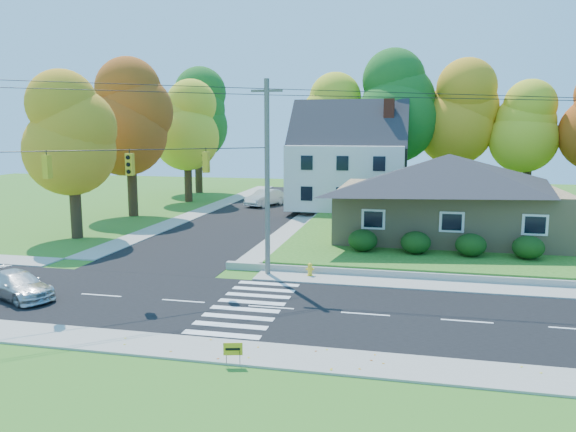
% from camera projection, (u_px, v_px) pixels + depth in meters
% --- Properties ---
extents(ground, '(120.00, 120.00, 0.00)m').
position_uv_depth(ground, '(271.00, 308.00, 23.89)').
color(ground, '#3D7923').
extents(road_main, '(90.00, 8.00, 0.02)m').
position_uv_depth(road_main, '(271.00, 308.00, 23.89)').
color(road_main, black).
rests_on(road_main, ground).
extents(road_cross, '(8.00, 44.00, 0.02)m').
position_uv_depth(road_cross, '(256.00, 213.00, 50.68)').
color(road_cross, black).
rests_on(road_cross, ground).
extents(sidewalk_north, '(90.00, 2.00, 0.08)m').
position_uv_depth(sidewalk_north, '(295.00, 277.00, 28.70)').
color(sidewalk_north, '#9C9A90').
rests_on(sidewalk_north, ground).
extents(sidewalk_south, '(90.00, 2.00, 0.08)m').
position_uv_depth(sidewalk_south, '(235.00, 352.00, 19.06)').
color(sidewalk_south, '#9C9A90').
rests_on(sidewalk_south, ground).
extents(lawn, '(30.00, 30.00, 0.50)m').
position_uv_depth(lawn, '(512.00, 229.00, 41.30)').
color(lawn, '#3D7923').
rests_on(lawn, ground).
extents(ranch_house, '(14.60, 10.60, 5.40)m').
position_uv_depth(ranch_house, '(448.00, 194.00, 37.09)').
color(ranch_house, tan).
rests_on(ranch_house, lawn).
extents(colonial_house, '(10.40, 8.40, 9.60)m').
position_uv_depth(colonial_house, '(348.00, 162.00, 50.16)').
color(colonial_house, silver).
rests_on(colonial_house, lawn).
extents(hedge_row, '(10.70, 1.70, 1.27)m').
position_uv_depth(hedge_row, '(443.00, 244.00, 31.55)').
color(hedge_row, '#163A10').
rests_on(hedge_row, lawn).
extents(traffic_infrastructure, '(38.10, 10.66, 10.00)m').
position_uv_depth(traffic_infrastructure, '(275.00, 184.00, 24.43)').
color(traffic_infrastructure, '#666059').
rests_on(traffic_infrastructure, ground).
extents(tree_lot_0, '(6.72, 6.72, 12.51)m').
position_uv_depth(tree_lot_0, '(335.00, 121.00, 55.81)').
color(tree_lot_0, '#3F2A19').
rests_on(tree_lot_0, lawn).
extents(tree_lot_1, '(7.84, 7.84, 14.60)m').
position_uv_depth(tree_lot_1, '(397.00, 106.00, 53.35)').
color(tree_lot_1, '#3F2A19').
rests_on(tree_lot_1, lawn).
extents(tree_lot_2, '(7.28, 7.28, 13.56)m').
position_uv_depth(tree_lot_2, '(461.00, 113.00, 53.12)').
color(tree_lot_2, '#3F2A19').
rests_on(tree_lot_2, lawn).
extents(tree_lot_3, '(6.16, 6.16, 11.47)m').
position_uv_depth(tree_lot_3, '(530.00, 127.00, 51.07)').
color(tree_lot_3, '#3F2A19').
rests_on(tree_lot_3, lawn).
extents(tree_west_0, '(6.16, 6.16, 11.47)m').
position_uv_depth(tree_west_0, '(71.00, 134.00, 38.01)').
color(tree_west_0, '#3F2A19').
rests_on(tree_west_0, ground).
extents(tree_west_1, '(7.28, 7.28, 13.56)m').
position_uv_depth(tree_west_1, '(129.00, 117.00, 47.66)').
color(tree_west_1, '#3F2A19').
rests_on(tree_west_1, ground).
extents(tree_west_2, '(6.72, 6.72, 12.51)m').
position_uv_depth(tree_west_2, '(187.00, 126.00, 57.19)').
color(tree_west_2, '#3F2A19').
rests_on(tree_west_2, ground).
extents(tree_west_3, '(7.84, 7.84, 14.60)m').
position_uv_depth(tree_west_3, '(197.00, 115.00, 65.13)').
color(tree_west_3, '#3F2A19').
rests_on(tree_west_3, ground).
extents(silver_sedan, '(4.43, 3.18, 1.19)m').
position_uv_depth(silver_sedan, '(18.00, 285.00, 25.11)').
color(silver_sedan, silver).
rests_on(silver_sedan, road_main).
extents(white_car, '(3.33, 5.07, 1.58)m').
position_uv_depth(white_car, '(265.00, 198.00, 55.05)').
color(white_car, silver).
rests_on(white_car, road_cross).
extents(fire_hydrant, '(0.42, 0.33, 0.74)m').
position_uv_depth(fire_hydrant, '(310.00, 270.00, 28.81)').
color(fire_hydrant, yellow).
rests_on(fire_hydrant, ground).
extents(yard_sign, '(0.61, 0.18, 0.78)m').
position_uv_depth(yard_sign, '(233.00, 349.00, 17.98)').
color(yard_sign, black).
rests_on(yard_sign, ground).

